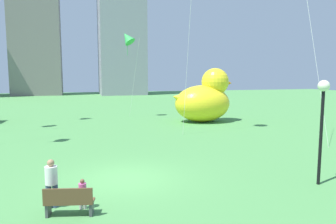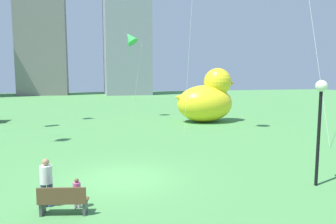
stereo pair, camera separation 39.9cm
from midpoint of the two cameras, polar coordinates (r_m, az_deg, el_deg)
name	(u,v)px [view 2 (the right image)]	position (r m, az deg, el deg)	size (l,w,h in m)	color
ground_plane	(123,178)	(13.14, -7.44, -11.95)	(140.00, 140.00, 0.00)	#4B8C49
park_bench	(63,200)	(10.14, -17.59, -15.15)	(1.51, 0.76, 0.90)	brown
person_adult	(46,180)	(10.79, -20.38, -11.65)	(0.39, 0.39, 1.57)	#38476B
person_child	(77,192)	(10.48, -15.27, -13.92)	(0.24, 0.24, 0.98)	silver
giant_inflatable_duck	(207,99)	(28.46, 7.53, 2.35)	(5.88, 3.77, 4.87)	yellow
lamppost	(320,107)	(12.99, 26.89, 0.81)	(0.43, 0.43, 4.02)	black
city_skyline	(41,14)	(72.94, -22.12, 16.29)	(46.57, 11.74, 40.08)	gray
kite_green	(130,38)	(31.52, -6.59, 13.32)	(2.12, 2.09, 8.65)	silver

